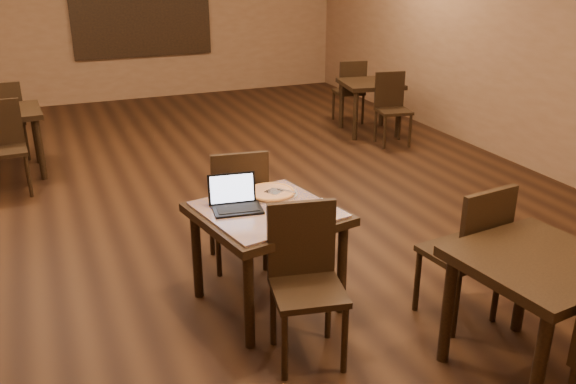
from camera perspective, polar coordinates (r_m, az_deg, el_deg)
name	(u,v)px	position (r m, az deg, el deg)	size (l,w,h in m)	color
ground	(190,200)	(6.48, -9.12, -0.72)	(10.00, 10.00, 0.00)	black
wall_back	(111,11)	(10.98, -16.25, 15.93)	(8.00, 0.02, 3.00)	#8A6446
wall_right	(511,35)	(7.97, 20.11, 13.65)	(0.02, 10.00, 3.00)	#8A6446
mural	(141,7)	(11.00, -13.58, 16.46)	(2.34, 0.05, 1.64)	#26658D
tiled_table	(267,222)	(4.28, -1.96, -2.83)	(1.08, 1.08, 0.76)	black
chair_main_near	(305,273)	(3.83, 1.60, -7.58)	(0.51, 0.51, 1.00)	black
chair_main_far	(238,203)	(4.84, -4.66, -0.99)	(0.50, 0.50, 1.02)	black
laptop	(235,200)	(4.25, -5.00, -0.71)	(0.36, 0.30, 0.23)	black
plate	(306,212)	(4.17, 1.74, -1.91)	(0.23, 0.23, 0.01)	white
pizza_slice	(306,210)	(4.16, 1.74, -1.71)	(0.20, 0.20, 0.02)	beige
pizza_pan	(271,194)	(4.49, -1.63, -0.16)	(0.40, 0.40, 0.01)	silver
pizza_whole	(271,192)	(4.48, -1.63, 0.01)	(0.36, 0.36, 0.03)	beige
spatula	(274,191)	(4.47, -1.30, 0.06)	(0.11, 0.27, 0.01)	silver
napkin_roll	(328,205)	(4.27, 3.72, -1.19)	(0.05, 0.17, 0.04)	white
other_table_a	(370,90)	(8.75, 7.69, 9.40)	(0.90, 0.90, 0.73)	black
other_table_a_chair_near	(392,104)	(8.31, 9.66, 8.12)	(0.47, 0.47, 0.95)	black
other_table_a_chair_far	(350,88)	(9.23, 5.86, 9.64)	(0.47, 0.47, 0.95)	black
other_table_b	(4,122)	(7.65, -25.07, 5.98)	(0.85, 0.85, 0.76)	black
other_table_b_chair_near	(4,142)	(7.11, -25.07, 4.27)	(0.45, 0.45, 0.99)	black
other_table_b_chair_far	(6,116)	(8.23, -24.91, 6.43)	(0.45, 0.45, 0.99)	black
other_table_c	(537,279)	(3.86, 22.30, -7.51)	(0.95, 0.95, 0.80)	black
other_table_c_chair_far	(471,248)	(4.28, 16.76, -5.00)	(0.50, 0.50, 1.03)	black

